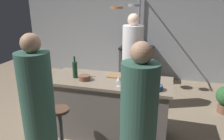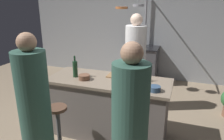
% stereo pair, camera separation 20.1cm
% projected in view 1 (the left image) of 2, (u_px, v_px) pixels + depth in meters
% --- Properties ---
extents(ground_plane, '(9.00, 9.00, 0.00)m').
position_uv_depth(ground_plane, '(109.00, 133.00, 3.40)').
color(ground_plane, gray).
extents(back_wall, '(6.40, 0.16, 2.60)m').
position_uv_depth(back_wall, '(140.00, 28.00, 5.60)').
color(back_wall, '#9EA3A8').
rests_on(back_wall, ground_plane).
extents(kitchen_island, '(1.80, 0.72, 0.90)m').
position_uv_depth(kitchen_island, '(109.00, 107.00, 3.26)').
color(kitchen_island, slate).
rests_on(kitchen_island, ground_plane).
extents(stove_range, '(0.80, 0.64, 0.89)m').
position_uv_depth(stove_range, '(136.00, 64.00, 5.50)').
color(stove_range, '#47474C').
rests_on(stove_range, ground_plane).
extents(chef, '(0.38, 0.38, 1.78)m').
position_uv_depth(chef, '(132.00, 66.00, 3.99)').
color(chef, white).
rests_on(chef, ground_plane).
extents(bar_stool_left, '(0.28, 0.28, 0.68)m').
position_uv_depth(bar_stool_left, '(61.00, 129.00, 2.84)').
color(bar_stool_left, '#4C4C51').
rests_on(bar_stool_left, ground_plane).
extents(guest_left, '(0.36, 0.36, 1.70)m').
position_uv_depth(guest_left, '(39.00, 115.00, 2.39)').
color(guest_left, '#33594C').
rests_on(guest_left, ground_plane).
extents(guest_right, '(0.35, 0.35, 1.67)m').
position_uv_depth(guest_right, '(138.00, 132.00, 2.09)').
color(guest_right, '#33594C').
rests_on(guest_right, ground_plane).
extents(overhead_pot_rack, '(0.58, 1.31, 2.17)m').
position_uv_depth(overhead_pot_rack, '(132.00, 18.00, 4.83)').
color(overhead_pot_rack, gray).
rests_on(overhead_pot_rack, ground_plane).
extents(cutting_board, '(0.32, 0.22, 0.02)m').
position_uv_depth(cutting_board, '(118.00, 76.00, 3.25)').
color(cutting_board, '#997047').
rests_on(cutting_board, kitchen_island).
extents(pepper_mill, '(0.05, 0.05, 0.21)m').
position_uv_depth(pepper_mill, '(134.00, 72.00, 3.14)').
color(pepper_mill, '#382319').
rests_on(pepper_mill, kitchen_island).
extents(wine_bottle_amber, '(0.07, 0.07, 0.32)m').
position_uv_depth(wine_bottle_amber, '(138.00, 73.00, 3.04)').
color(wine_bottle_amber, brown).
rests_on(wine_bottle_amber, kitchen_island).
extents(wine_bottle_dark, '(0.07, 0.07, 0.29)m').
position_uv_depth(wine_bottle_dark, '(128.00, 75.00, 2.98)').
color(wine_bottle_dark, black).
rests_on(wine_bottle_dark, kitchen_island).
extents(wine_bottle_green, '(0.07, 0.07, 0.32)m').
position_uv_depth(wine_bottle_green, '(75.00, 69.00, 3.16)').
color(wine_bottle_green, '#193D23').
rests_on(wine_bottle_green, kitchen_island).
extents(wine_glass_by_chef, '(0.07, 0.07, 0.15)m').
position_uv_depth(wine_glass_by_chef, '(137.00, 78.00, 2.87)').
color(wine_glass_by_chef, silver).
rests_on(wine_glass_by_chef, kitchen_island).
extents(wine_glass_near_left_guest, '(0.07, 0.07, 0.15)m').
position_uv_depth(wine_glass_near_left_guest, '(119.00, 79.00, 2.84)').
color(wine_glass_near_left_guest, silver).
rests_on(wine_glass_near_left_guest, kitchen_island).
extents(mixing_bowl_wooden, '(0.16, 0.16, 0.07)m').
position_uv_depth(mixing_bowl_wooden, '(85.00, 78.00, 3.09)').
color(mixing_bowl_wooden, brown).
rests_on(mixing_bowl_wooden, kitchen_island).
extents(mixing_bowl_blue, '(0.15, 0.15, 0.07)m').
position_uv_depth(mixing_bowl_blue, '(157.00, 87.00, 2.75)').
color(mixing_bowl_blue, '#334C6B').
rests_on(mixing_bowl_blue, kitchen_island).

